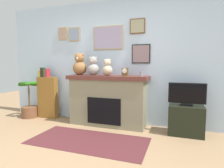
{
  "coord_description": "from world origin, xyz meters",
  "views": [
    {
      "loc": [
        1.37,
        -1.95,
        1.25
      ],
      "look_at": [
        0.07,
        1.71,
        0.86
      ],
      "focal_mm": 30.75,
      "sensor_mm": 36.0,
      "label": 1
    }
  ],
  "objects_px": {
    "tv_stand": "(186,120)",
    "mantel_clock": "(125,72)",
    "teddy_bear_tan": "(107,68)",
    "teddy_bear_brown": "(93,67)",
    "candle_jar": "(141,74)",
    "potted_plant": "(30,105)",
    "fireplace": "(108,100)",
    "teddy_bear_cream": "(80,65)",
    "bookshelf": "(48,96)",
    "television": "(187,95)"
  },
  "relations": [
    {
      "from": "mantel_clock",
      "to": "fireplace",
      "type": "bearing_deg",
      "value": 177.01
    },
    {
      "from": "fireplace",
      "to": "mantel_clock",
      "type": "height_order",
      "value": "mantel_clock"
    },
    {
      "from": "television",
      "to": "candle_jar",
      "type": "height_order",
      "value": "candle_jar"
    },
    {
      "from": "tv_stand",
      "to": "teddy_bear_cream",
      "type": "xyz_separation_m",
      "value": [
        -2.15,
        0.04,
        0.98
      ]
    },
    {
      "from": "teddy_bear_brown",
      "to": "fireplace",
      "type": "bearing_deg",
      "value": 3.28
    },
    {
      "from": "teddy_bear_cream",
      "to": "teddy_bear_tan",
      "type": "xyz_separation_m",
      "value": [
        0.63,
        0.0,
        -0.06
      ]
    },
    {
      "from": "bookshelf",
      "to": "tv_stand",
      "type": "relative_size",
      "value": 1.98
    },
    {
      "from": "television",
      "to": "potted_plant",
      "type": "bearing_deg",
      "value": -179.55
    },
    {
      "from": "tv_stand",
      "to": "teddy_bear_tan",
      "type": "relative_size",
      "value": 1.78
    },
    {
      "from": "candle_jar",
      "to": "tv_stand",
      "type": "bearing_deg",
      "value": -3.14
    },
    {
      "from": "potted_plant",
      "to": "teddy_bear_cream",
      "type": "xyz_separation_m",
      "value": [
        1.32,
        0.07,
        0.94
      ]
    },
    {
      "from": "bookshelf",
      "to": "potted_plant",
      "type": "bearing_deg",
      "value": -163.14
    },
    {
      "from": "fireplace",
      "to": "candle_jar",
      "type": "xyz_separation_m",
      "value": [
        0.69,
        -0.02,
        0.55
      ]
    },
    {
      "from": "fireplace",
      "to": "candle_jar",
      "type": "distance_m",
      "value": 0.88
    },
    {
      "from": "television",
      "to": "teddy_bear_cream",
      "type": "bearing_deg",
      "value": 178.77
    },
    {
      "from": "potted_plant",
      "to": "teddy_bear_tan",
      "type": "bearing_deg",
      "value": 2.16
    },
    {
      "from": "bookshelf",
      "to": "television",
      "type": "bearing_deg",
      "value": -1.91
    },
    {
      "from": "bookshelf",
      "to": "candle_jar",
      "type": "distance_m",
      "value": 2.29
    },
    {
      "from": "teddy_bear_tan",
      "to": "tv_stand",
      "type": "bearing_deg",
      "value": -1.69
    },
    {
      "from": "mantel_clock",
      "to": "teddy_bear_brown",
      "type": "bearing_deg",
      "value": 179.91
    },
    {
      "from": "fireplace",
      "to": "television",
      "type": "distance_m",
      "value": 1.53
    },
    {
      "from": "teddy_bear_brown",
      "to": "teddy_bear_tan",
      "type": "relative_size",
      "value": 1.16
    },
    {
      "from": "tv_stand",
      "to": "fireplace",
      "type": "bearing_deg",
      "value": 177.62
    },
    {
      "from": "tv_stand",
      "to": "teddy_bear_tan",
      "type": "bearing_deg",
      "value": 178.31
    },
    {
      "from": "fireplace",
      "to": "bookshelf",
      "type": "height_order",
      "value": "bookshelf"
    },
    {
      "from": "tv_stand",
      "to": "teddy_bear_cream",
      "type": "height_order",
      "value": "teddy_bear_cream"
    },
    {
      "from": "bookshelf",
      "to": "potted_plant",
      "type": "xyz_separation_m",
      "value": [
        -0.43,
        -0.13,
        -0.22
      ]
    },
    {
      "from": "potted_plant",
      "to": "candle_jar",
      "type": "xyz_separation_m",
      "value": [
        2.65,
        0.07,
        0.78
      ]
    },
    {
      "from": "teddy_bear_cream",
      "to": "bookshelf",
      "type": "bearing_deg",
      "value": 176.46
    },
    {
      "from": "television",
      "to": "mantel_clock",
      "type": "xyz_separation_m",
      "value": [
        -1.15,
        0.05,
        0.39
      ]
    },
    {
      "from": "candle_jar",
      "to": "fireplace",
      "type": "bearing_deg",
      "value": 178.53
    },
    {
      "from": "mantel_clock",
      "to": "teddy_bear_brown",
      "type": "height_order",
      "value": "teddy_bear_brown"
    },
    {
      "from": "potted_plant",
      "to": "teddy_bear_brown",
      "type": "relative_size",
      "value": 2.23
    },
    {
      "from": "candle_jar",
      "to": "teddy_bear_brown",
      "type": "xyz_separation_m",
      "value": [
        -1.01,
        -0.0,
        0.13
      ]
    },
    {
      "from": "fireplace",
      "to": "teddy_bear_tan",
      "type": "height_order",
      "value": "teddy_bear_tan"
    },
    {
      "from": "television",
      "to": "mantel_clock",
      "type": "height_order",
      "value": "mantel_clock"
    },
    {
      "from": "candle_jar",
      "to": "teddy_bear_cream",
      "type": "bearing_deg",
      "value": -179.97
    },
    {
      "from": "tv_stand",
      "to": "mantel_clock",
      "type": "height_order",
      "value": "mantel_clock"
    },
    {
      "from": "bookshelf",
      "to": "potted_plant",
      "type": "relative_size",
      "value": 1.37
    },
    {
      "from": "fireplace",
      "to": "teddy_bear_brown",
      "type": "distance_m",
      "value": 0.75
    },
    {
      "from": "bookshelf",
      "to": "teddy_bear_tan",
      "type": "xyz_separation_m",
      "value": [
        1.53,
        -0.06,
        0.66
      ]
    },
    {
      "from": "tv_stand",
      "to": "candle_jar",
      "type": "height_order",
      "value": "candle_jar"
    },
    {
      "from": "bookshelf",
      "to": "teddy_bear_tan",
      "type": "height_order",
      "value": "teddy_bear_tan"
    },
    {
      "from": "bookshelf",
      "to": "candle_jar",
      "type": "relative_size",
      "value": 14.28
    },
    {
      "from": "teddy_bear_brown",
      "to": "candle_jar",
      "type": "bearing_deg",
      "value": 0.03
    },
    {
      "from": "teddy_bear_brown",
      "to": "teddy_bear_tan",
      "type": "height_order",
      "value": "teddy_bear_brown"
    },
    {
      "from": "candle_jar",
      "to": "teddy_bear_cream",
      "type": "height_order",
      "value": "teddy_bear_cream"
    },
    {
      "from": "tv_stand",
      "to": "mantel_clock",
      "type": "bearing_deg",
      "value": 177.81
    },
    {
      "from": "television",
      "to": "teddy_bear_brown",
      "type": "xyz_separation_m",
      "value": [
        -1.83,
        0.05,
        0.48
      ]
    },
    {
      "from": "fireplace",
      "to": "mantel_clock",
      "type": "bearing_deg",
      "value": -2.99
    }
  ]
}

